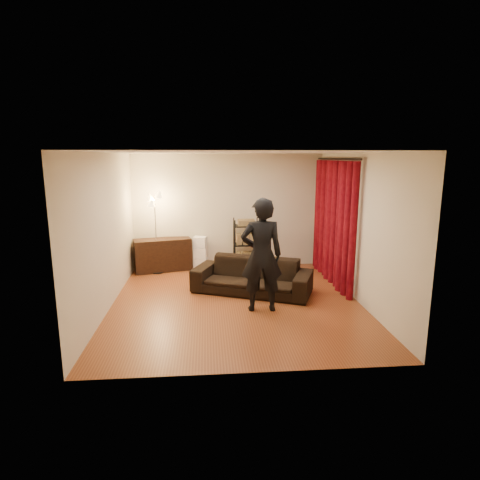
{
  "coord_description": "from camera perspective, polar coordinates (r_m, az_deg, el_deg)",
  "views": [
    {
      "loc": [
        -0.52,
        -7.0,
        2.64
      ],
      "look_at": [
        0.1,
        0.3,
        1.1
      ],
      "focal_mm": 30.0,
      "sensor_mm": 36.0,
      "label": 1
    }
  ],
  "objects": [
    {
      "name": "wall_back",
      "position": [
        9.6,
        -1.7,
        4.13
      ],
      "size": [
        5.0,
        0.0,
        5.0
      ],
      "primitive_type": "plane",
      "rotation": [
        1.57,
        0.0,
        0.0
      ],
      "color": "beige",
      "rests_on": "ground"
    },
    {
      "name": "curtain_rod",
      "position": [
        8.55,
        13.6,
        11.14
      ],
      "size": [
        0.04,
        2.65,
        0.04
      ],
      "primitive_type": "cylinder",
      "rotation": [
        1.57,
        0.0,
        0.0
      ],
      "color": "black",
      "rests_on": "wall_right"
    },
    {
      "name": "ceiling",
      "position": [
        7.02,
        -0.62,
        12.36
      ],
      "size": [
        5.0,
        5.0,
        0.0
      ],
      "primitive_type": "plane",
      "rotation": [
        3.14,
        0.0,
        0.0
      ],
      "color": "white",
      "rests_on": "ground"
    },
    {
      "name": "floor",
      "position": [
        7.5,
        -0.57,
        -8.74
      ],
      "size": [
        5.0,
        5.0,
        0.0
      ],
      "primitive_type": "plane",
      "color": "brown",
      "rests_on": "ground"
    },
    {
      "name": "wire_shelf",
      "position": [
        9.39,
        0.89,
        -0.62
      ],
      "size": [
        0.58,
        0.43,
        1.22
      ],
      "primitive_type": null,
      "rotation": [
        0.0,
        0.0,
        -0.07
      ],
      "color": "black",
      "rests_on": "ground"
    },
    {
      "name": "wall_right",
      "position": [
        7.64,
        16.49,
        1.65
      ],
      "size": [
        0.0,
        5.0,
        5.0
      ],
      "primitive_type": "plane",
      "rotation": [
        1.57,
        0.0,
        -1.57
      ],
      "color": "beige",
      "rests_on": "ground"
    },
    {
      "name": "storage_boxes",
      "position": [
        9.58,
        -5.64,
        -1.79
      ],
      "size": [
        0.36,
        0.31,
        0.78
      ],
      "primitive_type": null,
      "rotation": [
        0.0,
        0.0,
        -0.2
      ],
      "color": "white",
      "rests_on": "ground"
    },
    {
      "name": "wall_left",
      "position": [
        7.33,
        -18.43,
        1.12
      ],
      "size": [
        0.0,
        5.0,
        5.0
      ],
      "primitive_type": "plane",
      "rotation": [
        1.57,
        0.0,
        1.57
      ],
      "color": "beige",
      "rests_on": "ground"
    },
    {
      "name": "sofa",
      "position": [
        7.89,
        1.71,
        -5.15
      ],
      "size": [
        2.45,
        1.71,
        0.67
      ],
      "primitive_type": "imported",
      "rotation": [
        0.0,
        0.0,
        -0.4
      ],
      "color": "black",
      "rests_on": "ground"
    },
    {
      "name": "floor_lamp",
      "position": [
        9.26,
        -11.88,
        0.84
      ],
      "size": [
        0.43,
        0.43,
        1.82
      ],
      "primitive_type": null,
      "rotation": [
        0.0,
        0.0,
        0.41
      ],
      "color": "silver",
      "rests_on": "ground"
    },
    {
      "name": "wall_front",
      "position": [
        4.71,
        1.66,
        -4.01
      ],
      "size": [
        5.0,
        0.0,
        5.0
      ],
      "primitive_type": "plane",
      "rotation": [
        -1.57,
        0.0,
        0.0
      ],
      "color": "beige",
      "rests_on": "ground"
    },
    {
      "name": "curtain",
      "position": [
        8.66,
        13.05,
        2.48
      ],
      "size": [
        0.22,
        2.65,
        2.55
      ],
      "primitive_type": null,
      "color": "maroon",
      "rests_on": "ground"
    },
    {
      "name": "person",
      "position": [
        6.84,
        3.08,
        -2.17
      ],
      "size": [
        0.72,
        0.48,
        1.97
      ],
      "primitive_type": "imported",
      "rotation": [
        0.0,
        0.0,
        3.14
      ],
      "color": "black",
      "rests_on": "ground"
    },
    {
      "name": "media_cabinet",
      "position": [
        9.56,
        -10.91,
        -2.06
      ],
      "size": [
        1.37,
        0.81,
        0.75
      ],
      "primitive_type": "cube",
      "rotation": [
        0.0,
        0.0,
        0.26
      ],
      "color": "black",
      "rests_on": "ground"
    }
  ]
}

